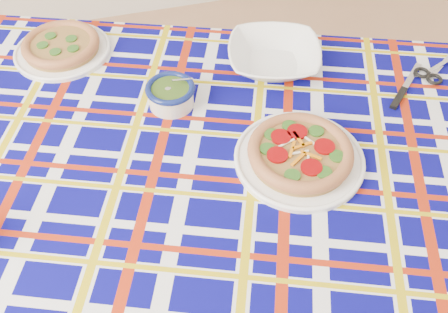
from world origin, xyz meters
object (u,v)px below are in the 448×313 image
object	(u,v)px
main_focaccia_plate	(300,152)
serving_bowl	(274,57)
dining_table	(223,169)
pesto_bowl	(171,93)

from	to	relation	value
main_focaccia_plate	serving_bowl	xyz separation A→B (m)	(0.05, 0.33, 0.00)
dining_table	main_focaccia_plate	xyz separation A→B (m)	(0.15, -0.08, 0.10)
dining_table	pesto_bowl	xyz separation A→B (m)	(-0.08, 0.18, 0.11)
pesto_bowl	serving_bowl	size ratio (longest dim) A/B	0.50
dining_table	pesto_bowl	size ratio (longest dim) A/B	14.08
main_focaccia_plate	dining_table	bearing A→B (deg)	152.14
main_focaccia_plate	serving_bowl	distance (m)	0.34
dining_table	main_focaccia_plate	world-z (taller)	main_focaccia_plate
serving_bowl	main_focaccia_plate	bearing A→B (deg)	-99.36
pesto_bowl	serving_bowl	xyz separation A→B (m)	(0.29, 0.08, -0.01)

